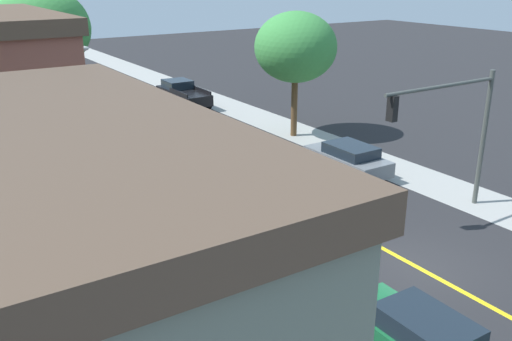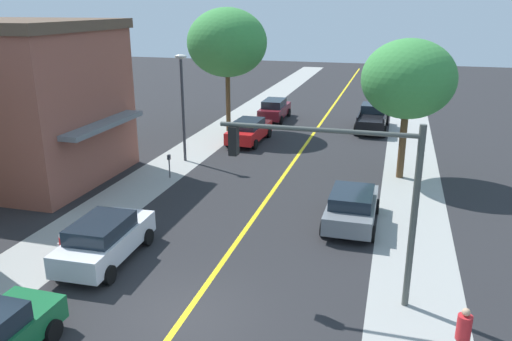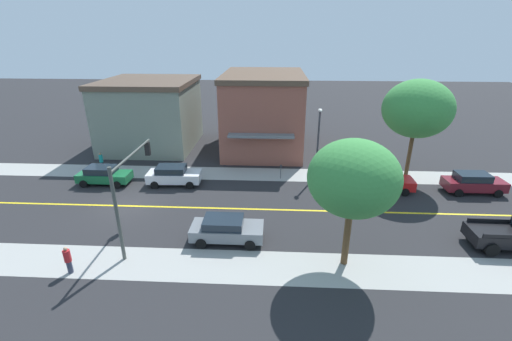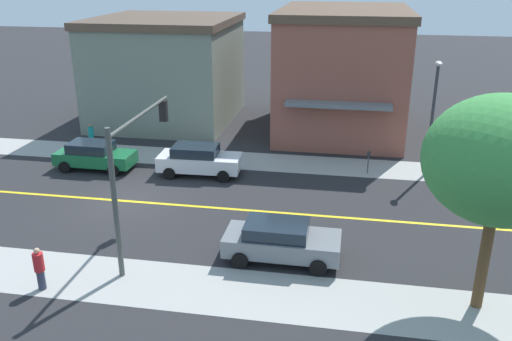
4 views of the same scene
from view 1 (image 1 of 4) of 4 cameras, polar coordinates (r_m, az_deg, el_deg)
name	(u,v)px [view 1 (image 1 of 4)]	position (r m, az deg, el deg)	size (l,w,h in m)	color
ground_plane	(416,266)	(19.78, 15.85, -9.30)	(140.00, 140.00, 0.00)	#262628
sidewalk_left	(249,332)	(16.00, -0.73, -16.00)	(2.94, 126.00, 0.01)	#9E9E99
road_centerline_stripe	(416,266)	(19.78, 15.85, -9.30)	(0.20, 126.00, 0.00)	yellow
street_tree_left_near	(40,29)	(34.26, -21.05, 13.23)	(5.53, 5.53, 8.58)	brown
street_tree_right_corner	(296,47)	(32.61, 4.03, 12.32)	(4.68, 4.68, 7.18)	brown
fire_hydrant	(226,273)	(17.90, -3.05, -10.28)	(0.44, 0.24, 0.82)	red
parking_meter	(125,176)	(25.21, -13.11, -0.52)	(0.12, 0.18, 1.27)	#4C4C51
traffic_light_mast	(455,120)	(22.92, 19.46, 4.87)	(5.93, 0.32, 5.63)	#474C47
street_lamp	(86,97)	(27.13, -16.82, 7.11)	(0.70, 0.36, 6.12)	#38383D
red_sedan_left_curb	(107,128)	(33.18, -14.86, 4.16)	(2.15, 4.84, 1.54)	red
green_sedan_left_curb	(420,339)	(14.93, 16.29, -16.08)	(1.99, 4.32, 1.54)	#196638
grey_sedan_right_curb	(348,159)	(27.24, 9.29, 1.19)	(2.13, 4.44, 1.53)	slate
white_sedan_left_curb	(275,246)	(18.50, 1.93, -7.64)	(2.15, 4.46, 1.63)	silver
maroon_sedan_left_curb	(71,104)	(39.88, -18.26, 6.44)	(1.96, 4.59, 1.64)	maroon
black_pickup_truck	(183,94)	(41.27, -7.44, 7.73)	(2.27, 5.47, 1.74)	black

